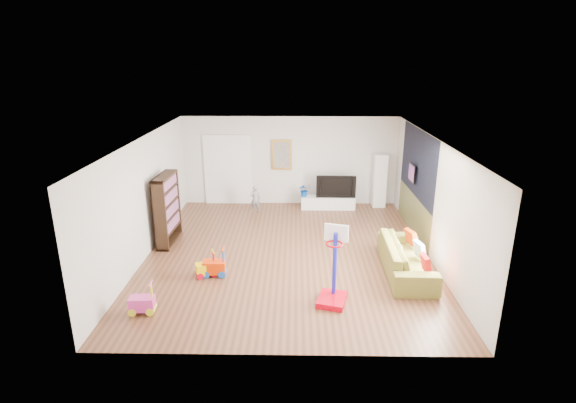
{
  "coord_description": "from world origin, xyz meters",
  "views": [
    {
      "loc": [
        0.17,
        -9.63,
        4.45
      ],
      "look_at": [
        0.0,
        0.4,
        1.15
      ],
      "focal_mm": 28.0,
      "sensor_mm": 36.0,
      "label": 1
    }
  ],
  "objects_px": {
    "bookshelf": "(167,209)",
    "basketball_hoop": "(333,266)",
    "sofa": "(406,258)",
    "media_console": "(328,202)"
  },
  "relations": [
    {
      "from": "media_console",
      "to": "basketball_hoop",
      "type": "xyz_separation_m",
      "value": [
        -0.29,
        -5.43,
        0.56
      ]
    },
    {
      "from": "sofa",
      "to": "basketball_hoop",
      "type": "bearing_deg",
      "value": 128.99
    },
    {
      "from": "media_console",
      "to": "sofa",
      "type": "xyz_separation_m",
      "value": [
        1.38,
        -4.15,
        0.15
      ]
    },
    {
      "from": "media_console",
      "to": "basketball_hoop",
      "type": "height_order",
      "value": "basketball_hoop"
    },
    {
      "from": "bookshelf",
      "to": "basketball_hoop",
      "type": "height_order",
      "value": "bookshelf"
    },
    {
      "from": "media_console",
      "to": "bookshelf",
      "type": "distance_m",
      "value": 4.92
    },
    {
      "from": "basketball_hoop",
      "to": "sofa",
      "type": "bearing_deg",
      "value": 52.54
    },
    {
      "from": "bookshelf",
      "to": "sofa",
      "type": "bearing_deg",
      "value": -13.58
    },
    {
      "from": "bookshelf",
      "to": "basketball_hoop",
      "type": "relative_size",
      "value": 1.15
    },
    {
      "from": "bookshelf",
      "to": "sofa",
      "type": "distance_m",
      "value": 5.72
    }
  ]
}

